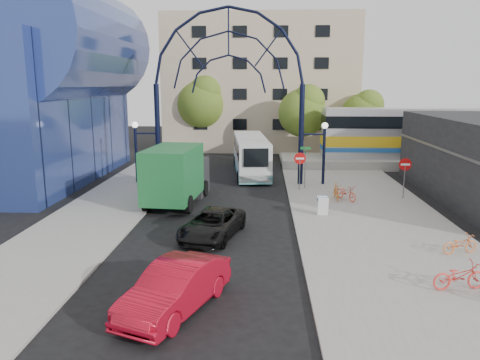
# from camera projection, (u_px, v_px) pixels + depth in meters

# --- Properties ---
(ground) EXTENTS (120.00, 120.00, 0.00)m
(ground) POSITION_uv_depth(u_px,v_px,m) (205.00, 255.00, 19.50)
(ground) COLOR black
(ground) RESTS_ON ground
(sidewalk_east) EXTENTS (8.00, 56.00, 0.12)m
(sidewalk_east) POSITION_uv_depth(u_px,v_px,m) (376.00, 228.00, 23.00)
(sidewalk_east) COLOR gray
(sidewalk_east) RESTS_ON ground
(plaza_west) EXTENTS (5.00, 50.00, 0.12)m
(plaza_west) POSITION_uv_depth(u_px,v_px,m) (101.00, 213.00, 25.68)
(plaza_west) COLOR gray
(plaza_west) RESTS_ON ground
(gateway_arch) EXTENTS (13.64, 0.44, 12.10)m
(gateway_arch) POSITION_uv_depth(u_px,v_px,m) (229.00, 60.00, 31.47)
(gateway_arch) COLOR black
(gateway_arch) RESTS_ON ground
(stop_sign) EXTENTS (0.80, 0.07, 2.50)m
(stop_sign) POSITION_uv_depth(u_px,v_px,m) (300.00, 162.00, 30.60)
(stop_sign) COLOR slate
(stop_sign) RESTS_ON sidewalk_east
(do_not_enter_sign) EXTENTS (0.76, 0.07, 2.48)m
(do_not_enter_sign) POSITION_uv_depth(u_px,v_px,m) (405.00, 168.00, 28.34)
(do_not_enter_sign) COLOR slate
(do_not_enter_sign) RESTS_ON sidewalk_east
(street_name_sign) EXTENTS (0.70, 0.70, 2.80)m
(street_name_sign) POSITION_uv_depth(u_px,v_px,m) (305.00, 158.00, 31.14)
(street_name_sign) COLOR slate
(street_name_sign) RESTS_ON sidewalk_east
(sandwich_board) EXTENTS (0.55, 0.61, 0.99)m
(sandwich_board) POSITION_uv_depth(u_px,v_px,m) (323.00, 204.00, 24.92)
(sandwich_board) COLOR white
(sandwich_board) RESTS_ON sidewalk_east
(transit_hall) EXTENTS (16.50, 18.00, 14.50)m
(transit_hall) POSITION_uv_depth(u_px,v_px,m) (18.00, 88.00, 33.58)
(transit_hall) COLOR navy
(transit_hall) RESTS_ON ground
(apartment_block) EXTENTS (20.00, 12.10, 14.00)m
(apartment_block) POSITION_uv_depth(u_px,v_px,m) (260.00, 84.00, 52.20)
(apartment_block) COLOR tan
(apartment_block) RESTS_ON ground
(train_platform) EXTENTS (32.00, 5.00, 0.80)m
(train_platform) POSITION_uv_depth(u_px,v_px,m) (469.00, 163.00, 39.95)
(train_platform) COLOR gray
(train_platform) RESTS_ON ground
(train_car) EXTENTS (25.10, 3.05, 4.20)m
(train_car) POSITION_uv_depth(u_px,v_px,m) (472.00, 133.00, 39.44)
(train_car) COLOR #B7B7BC
(train_car) RESTS_ON train_platform
(tree_north_a) EXTENTS (4.48, 4.48, 7.00)m
(tree_north_a) POSITION_uv_depth(u_px,v_px,m) (304.00, 110.00, 43.63)
(tree_north_a) COLOR #382314
(tree_north_a) RESTS_ON ground
(tree_north_b) EXTENTS (5.12, 5.12, 8.00)m
(tree_north_b) POSITION_uv_depth(u_px,v_px,m) (203.00, 101.00, 47.90)
(tree_north_b) COLOR #382314
(tree_north_b) RESTS_ON ground
(tree_north_c) EXTENTS (4.16, 4.16, 6.50)m
(tree_north_c) POSITION_uv_depth(u_px,v_px,m) (364.00, 113.00, 45.35)
(tree_north_c) COLOR #382314
(tree_north_c) RESTS_ON ground
(city_bus) EXTENTS (3.32, 10.65, 2.88)m
(city_bus) POSITION_uv_depth(u_px,v_px,m) (251.00, 154.00, 37.13)
(city_bus) COLOR silver
(city_bus) RESTS_ON ground
(green_truck) EXTENTS (3.13, 7.07, 3.47)m
(green_truck) POSITION_uv_depth(u_px,v_px,m) (177.00, 175.00, 27.69)
(green_truck) COLOR black
(green_truck) RESTS_ON ground
(black_suv) EXTENTS (3.16, 4.99, 1.28)m
(black_suv) POSITION_uv_depth(u_px,v_px,m) (212.00, 224.00, 21.59)
(black_suv) COLOR black
(black_suv) RESTS_ON ground
(red_sedan) EXTENTS (3.23, 4.96, 1.54)m
(red_sedan) POSITION_uv_depth(u_px,v_px,m) (175.00, 288.00, 14.58)
(red_sedan) COLOR #AA0A1E
(red_sedan) RESTS_ON ground
(bike_near_a) EXTENTS (1.39, 1.84, 0.92)m
(bike_near_a) POSITION_uv_depth(u_px,v_px,m) (346.00, 193.00, 28.15)
(bike_near_a) COLOR #FE4E32
(bike_near_a) RESTS_ON sidewalk_east
(bike_near_b) EXTENTS (0.50, 1.70, 1.02)m
(bike_near_b) POSITION_uv_depth(u_px,v_px,m) (336.00, 192.00, 28.21)
(bike_near_b) COLOR orange
(bike_near_b) RESTS_ON sidewalk_east
(bike_far_a) EXTENTS (1.66, 0.96, 0.82)m
(bike_far_a) POSITION_uv_depth(u_px,v_px,m) (460.00, 244.00, 19.27)
(bike_far_a) COLOR orange
(bike_far_a) RESTS_ON sidewalk_east
(bike_far_c) EXTENTS (1.96, 0.96, 0.99)m
(bike_far_c) POSITION_uv_depth(u_px,v_px,m) (459.00, 276.00, 15.87)
(bike_far_c) COLOR red
(bike_far_c) RESTS_ON sidewalk_east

